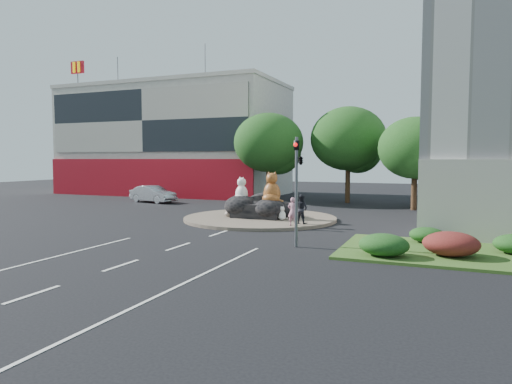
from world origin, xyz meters
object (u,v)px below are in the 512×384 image
at_px(litter_bin, 381,246).
at_px(pedestrian_dark, 301,209).
at_px(cat_tabby, 272,188).
at_px(pedestrian_pink, 293,211).
at_px(cat_white, 242,190).
at_px(parked_car, 153,194).
at_px(kitten_calico, 229,209).
at_px(kitten_white, 282,213).

bearing_deg(litter_bin, pedestrian_dark, 128.64).
xyz_separation_m(cat_tabby, pedestrian_pink, (2.25, -2.60, -1.15)).
height_order(cat_white, cat_tabby, cat_tabby).
relative_size(cat_tabby, parked_car, 0.45).
distance_m(cat_tabby, litter_bin, 11.72).
distance_m(kitten_calico, parked_car, 14.08).
distance_m(cat_tabby, pedestrian_pink, 3.62).
relative_size(kitten_calico, kitten_white, 1.14).
height_order(parked_car, litter_bin, parked_car).
bearing_deg(pedestrian_dark, pedestrian_pink, 92.45).
bearing_deg(parked_car, pedestrian_dark, -107.08).
bearing_deg(pedestrian_dark, cat_tabby, -18.45).
relative_size(kitten_white, litter_bin, 1.24).
distance_m(pedestrian_dark, parked_car, 19.44).
bearing_deg(kitten_calico, kitten_white, 27.49).
distance_m(cat_tabby, kitten_calico, 3.30).
xyz_separation_m(pedestrian_pink, pedestrian_dark, (0.22, 0.94, 0.05)).
height_order(cat_tabby, litter_bin, cat_tabby).
bearing_deg(litter_bin, kitten_calico, 142.85).
bearing_deg(kitten_white, parked_car, 100.28).
height_order(cat_tabby, parked_car, cat_tabby).
bearing_deg(kitten_calico, litter_bin, -5.26).
relative_size(kitten_white, pedestrian_dark, 0.51).
xyz_separation_m(cat_white, kitten_white, (3.09, -0.68, -1.34)).
bearing_deg(pedestrian_pink, litter_bin, 135.88).
xyz_separation_m(cat_white, cat_tabby, (2.20, -0.14, 0.19)).
bearing_deg(kitten_calico, cat_tabby, 36.60).
bearing_deg(cat_tabby, litter_bin, -48.86).
distance_m(cat_tabby, pedestrian_dark, 3.17).
bearing_deg(pedestrian_pink, cat_tabby, -47.21).
bearing_deg(litter_bin, cat_white, 139.57).
bearing_deg(parked_car, kitten_white, -106.35).
xyz_separation_m(kitten_calico, kitten_white, (3.85, -0.30, -0.06)).
height_order(cat_tabby, pedestrian_pink, cat_tabby).
bearing_deg(parked_car, kitten_calico, -112.66).
relative_size(cat_white, kitten_white, 2.00).
xyz_separation_m(pedestrian_dark, parked_car, (-17.04, 9.36, -0.29)).
bearing_deg(cat_tabby, pedestrian_pink, -51.04).
bearing_deg(parked_car, cat_white, -109.72).
relative_size(pedestrian_pink, parked_car, 0.35).
relative_size(cat_white, pedestrian_pink, 1.08).
relative_size(cat_tabby, pedestrian_dark, 1.23).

